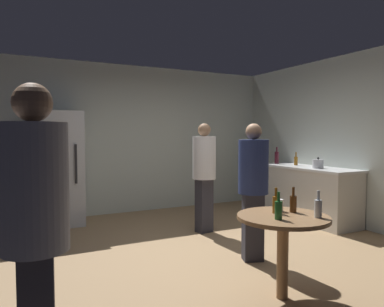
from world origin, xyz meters
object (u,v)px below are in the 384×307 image
Objects in this scene: kettle at (318,164)px; person_in_gray_shirt at (35,220)px; beer_bottle_brown at (293,203)px; wine_bottle_on_counter at (277,157)px; beer_bottle_on_counter at (296,160)px; refrigerator at (59,168)px; person_in_white_shirt at (204,169)px; beer_bottle_green at (278,209)px; beer_bottle_clear at (318,208)px; plastic_cup_white at (279,205)px; person_in_navy_shirt at (253,181)px; foreground_table at (283,227)px; beer_bottle_amber at (276,204)px.

person_in_gray_shirt is at bearing -153.12° from kettle.
wine_bottle_on_counter is at bearing 52.08° from beer_bottle_brown.
beer_bottle_on_counter is at bearing 82.74° from kettle.
person_in_white_shirt is (1.84, -1.42, 0.03)m from refrigerator.
beer_bottle_on_counter reaches higher than beer_bottle_brown.
beer_bottle_green and beer_bottle_clear have the same top height.
beer_bottle_brown is (1.58, -3.56, -0.08)m from refrigerator.
kettle reaches higher than beer_bottle_brown.
person_in_white_shirt reaches higher than beer_bottle_brown.
beer_bottle_green is 2.09× the size of plastic_cup_white.
person_in_navy_shirt is at bearing 82.74° from beer_bottle_clear.
refrigerator reaches higher than person_in_gray_shirt.
refrigerator is 3.89m from foreground_table.
beer_bottle_green is at bearing -24.32° from person_in_white_shirt.
person_in_navy_shirt is (-1.94, -0.89, -0.06)m from kettle.
beer_bottle_on_counter is 1.00× the size of beer_bottle_green.
beer_bottle_on_counter is at bearing 44.97° from foreground_table.
beer_bottle_on_counter is at bearing 44.07° from plastic_cup_white.
refrigerator is 3.78m from wine_bottle_on_counter.
person_in_navy_shirt reaches higher than foreground_table.
person_in_gray_shirt is (-2.44, -2.59, 0.07)m from person_in_white_shirt.
beer_bottle_clear reaches higher than plastic_cup_white.
person_in_gray_shirt reaches higher than person_in_white_shirt.
refrigerator is 2.25× the size of foreground_table.
refrigerator reaches higher than beer_bottle_amber.
wine_bottle_on_counter is 3.42m from beer_bottle_brown.
beer_bottle_brown reaches higher than plastic_cup_white.
beer_bottle_green is 1.10m from person_in_navy_shirt.
beer_bottle_on_counter is (3.77, -1.26, 0.08)m from refrigerator.
kettle is at bearing 67.05° from person_in_white_shirt.
person_in_navy_shirt is (-0.09, -1.30, -0.02)m from person_in_white_shirt.
beer_bottle_clear is (1.62, -3.82, -0.08)m from refrigerator.
refrigerator is at bearing 111.25° from foreground_table.
refrigerator is 7.83× the size of beer_bottle_amber.
person_in_white_shirt reaches higher than foreground_table.
kettle is 1.06× the size of beer_bottle_on_counter.
kettle is 2.74m from beer_bottle_brown.
beer_bottle_brown and beer_bottle_clear have the same top height.
beer_bottle_on_counter is at bearing 49.90° from beer_bottle_clear.
plastic_cup_white is (0.09, 0.16, 0.16)m from foreground_table.
beer_bottle_clear is (0.21, -0.20, 0.19)m from foreground_table.
beer_bottle_brown is 1.00× the size of beer_bottle_clear.
wine_bottle_on_counter is 0.20× the size of person_in_navy_shirt.
plastic_cup_white is (1.49, -3.46, -0.11)m from refrigerator.
person_in_gray_shirt is (-2.22, -0.20, 0.18)m from beer_bottle_clear.
beer_bottle_brown is 0.15× the size of person_in_navy_shirt.
beer_bottle_brown is (-2.12, -1.72, -0.15)m from kettle.
beer_bottle_on_counter is 3.36m from foreground_table.
beer_bottle_clear is 2.40m from person_in_white_shirt.
kettle is 0.97m from wine_bottle_on_counter.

